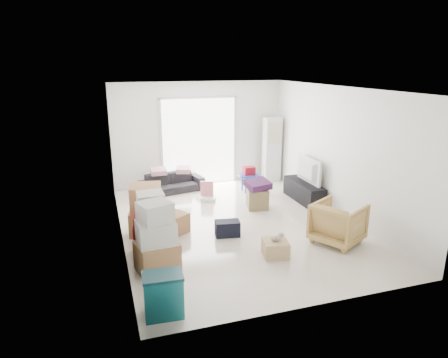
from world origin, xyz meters
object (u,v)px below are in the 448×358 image
at_px(television, 305,180).
at_px(storage_bins, 163,295).
at_px(sofa, 172,180).
at_px(kids_table, 249,174).
at_px(ottoman, 257,198).
at_px(ac_tower, 272,150).
at_px(wood_crate, 275,248).
at_px(tv_console, 304,191).
at_px(armchair, 338,221).

bearing_deg(television, storage_bins, 131.77).
height_order(sofa, kids_table, kids_table).
relative_size(sofa, storage_bins, 2.71).
bearing_deg(television, ottoman, 96.09).
bearing_deg(ac_tower, wood_crate, -113.11).
height_order(ac_tower, sofa, ac_tower).
relative_size(ac_tower, tv_console, 1.29).
distance_m(ac_tower, sofa, 2.86).
height_order(ac_tower, kids_table, ac_tower).
distance_m(tv_console, storage_bins, 5.21).
height_order(tv_console, storage_bins, storage_bins).
bearing_deg(television, wood_crate, 142.67).
bearing_deg(wood_crate, sofa, 104.42).
distance_m(ottoman, wood_crate, 2.32).
relative_size(ac_tower, ottoman, 3.93).
xyz_separation_m(ac_tower, wood_crate, (-1.77, -4.16, -0.74)).
xyz_separation_m(sofa, ottoman, (1.62, -1.76, -0.09)).
relative_size(kids_table, wood_crate, 1.57).
xyz_separation_m(storage_bins, kids_table, (2.91, 4.52, 0.16)).
bearing_deg(sofa, storage_bins, -112.79).
bearing_deg(tv_console, wood_crate, -127.56).
height_order(television, wood_crate, television).
distance_m(tv_console, sofa, 3.29).
height_order(armchair, wood_crate, armchair).
relative_size(sofa, wood_crate, 3.89).
height_order(armchair, kids_table, armchair).
bearing_deg(television, ac_tower, 1.83).
bearing_deg(kids_table, ac_tower, 37.56).
height_order(tv_console, wood_crate, tv_console).
height_order(ac_tower, television, ac_tower).
xyz_separation_m(tv_console, sofa, (-2.85, 1.63, 0.09)).
bearing_deg(sofa, ac_tower, -8.11).
height_order(ottoman, wood_crate, ottoman).
distance_m(sofa, armchair, 4.51).
xyz_separation_m(tv_console, wood_crate, (-1.82, -2.37, -0.09)).
xyz_separation_m(tv_console, storage_bins, (-3.90, -3.46, 0.07)).
bearing_deg(ac_tower, kids_table, -142.44).
bearing_deg(television, tv_console, 0.00).
height_order(tv_console, sofa, sofa).
bearing_deg(armchair, storage_bins, 80.74).
distance_m(television, kids_table, 1.45).
relative_size(tv_console, sofa, 0.85).
distance_m(armchair, wood_crate, 1.33).
bearing_deg(storage_bins, armchair, 20.08).
distance_m(ac_tower, tv_console, 1.90).
xyz_separation_m(television, storage_bins, (-3.90, -3.46, -0.22)).
relative_size(ottoman, wood_crate, 1.08).
bearing_deg(kids_table, storage_bins, -122.80).
relative_size(storage_bins, wood_crate, 1.44).
xyz_separation_m(ac_tower, armchair, (-0.48, -4.01, -0.46)).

